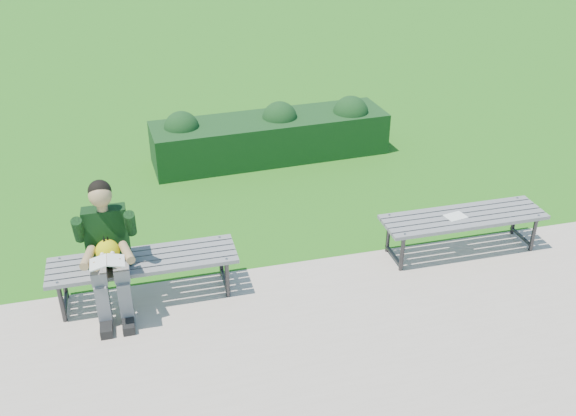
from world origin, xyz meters
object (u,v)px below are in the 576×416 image
at_px(bench_right, 463,220).
at_px(seated_boy, 108,247).
at_px(hedge, 272,134).
at_px(bench_left, 143,264).
at_px(paper_sheet, 456,216).

xyz_separation_m(bench_right, seated_boy, (-3.71, -0.09, 0.30)).
xyz_separation_m(hedge, bench_left, (-2.00, -3.04, 0.07)).
height_order(seated_boy, paper_sheet, seated_boy).
bearing_deg(paper_sheet, bench_right, 0.00).
bearing_deg(bench_left, bench_right, -0.08).
relative_size(bench_right, seated_boy, 1.37).
bearing_deg(hedge, bench_left, -123.26).
relative_size(bench_right, paper_sheet, 7.33).
xyz_separation_m(bench_left, paper_sheet, (3.31, -0.00, 0.06)).
distance_m(bench_left, bench_right, 3.41).
relative_size(hedge, bench_right, 1.90).
relative_size(bench_left, bench_right, 1.00).
distance_m(bench_right, paper_sheet, 0.12).
xyz_separation_m(bench_right, paper_sheet, (-0.10, -0.00, 0.06)).
bearing_deg(bench_right, seated_boy, -178.65).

